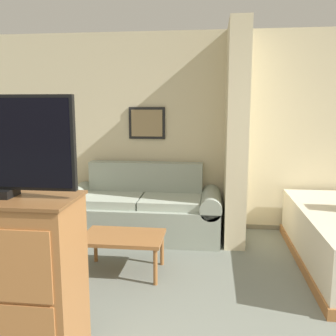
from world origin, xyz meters
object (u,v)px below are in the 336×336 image
table_lamp (54,172)px  tv_dresser (2,280)px  couch (142,210)px  coffee_table (123,239)px

table_lamp → tv_dresser: bearing=-74.1°
couch → table_lamp: 1.23m
couch → table_lamp: table_lamp is taller
couch → coffee_table: bearing=-89.2°
couch → coffee_table: 1.10m
table_lamp → tv_dresser: 2.50m
couch → tv_dresser: tv_dresser is taller
coffee_table → couch: bearing=90.8°
couch → coffee_table: (0.02, -1.10, 0.02)m
couch → coffee_table: couch is taller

